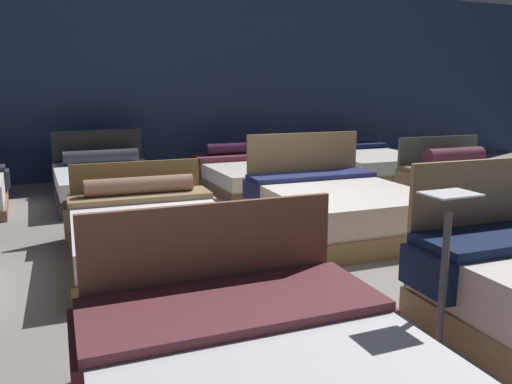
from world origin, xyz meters
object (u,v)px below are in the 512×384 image
(bed_5, at_px, (151,233))
(price_sign, at_px, (441,309))
(bed_7, at_px, (487,192))
(bed_6, at_px, (338,208))
(bed_10, at_px, (252,174))
(bed_11, at_px, (366,165))
(bed_9, at_px, (108,183))

(bed_5, distance_m, price_sign, 2.93)
(bed_5, xyz_separation_m, bed_7, (4.39, 0.09, 0.03))
(price_sign, bearing_deg, bed_6, 69.18)
(price_sign, bearing_deg, bed_10, 78.40)
(bed_5, xyz_separation_m, bed_6, (2.13, 0.06, 0.03))
(bed_5, height_order, bed_7, bed_7)
(bed_7, distance_m, bed_10, 3.57)
(bed_10, height_order, bed_11, bed_10)
(bed_11, bearing_deg, price_sign, -118.72)
(bed_7, distance_m, bed_11, 2.76)
(bed_6, height_order, bed_9, bed_6)
(bed_6, distance_m, bed_10, 2.87)
(bed_6, relative_size, bed_11, 0.91)
(bed_10, bearing_deg, price_sign, -102.22)
(bed_5, xyz_separation_m, bed_11, (4.41, 2.85, 0.00))
(bed_7, xyz_separation_m, bed_10, (-2.16, 2.83, -0.06))
(bed_5, bearing_deg, bed_7, 3.11)
(bed_5, relative_size, price_sign, 1.95)
(bed_5, relative_size, bed_9, 0.98)
(bed_9, bearing_deg, bed_5, -89.67)
(bed_7, bearing_deg, price_sign, -138.58)
(bed_10, xyz_separation_m, bed_11, (2.19, -0.07, 0.03))
(bed_7, height_order, bed_10, bed_7)
(bed_9, distance_m, bed_10, 2.31)
(bed_11, bearing_deg, bed_5, -144.89)
(bed_5, height_order, bed_11, bed_5)
(bed_11, relative_size, price_sign, 2.07)
(bed_6, height_order, bed_11, bed_6)
(bed_5, bearing_deg, bed_11, 34.78)
(bed_6, bearing_deg, price_sign, -109.18)
(bed_10, bearing_deg, bed_6, -92.66)
(bed_6, xyz_separation_m, bed_10, (0.10, 2.87, -0.06))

